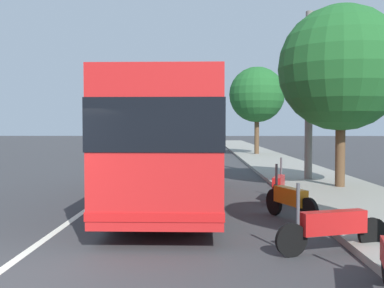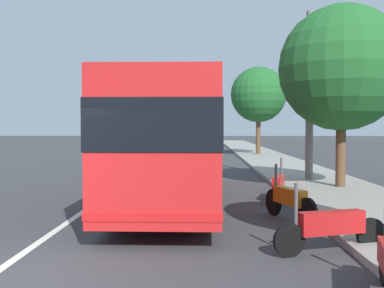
{
  "view_description": "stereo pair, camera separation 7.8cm",
  "coord_description": "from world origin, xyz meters",
  "px_view_note": "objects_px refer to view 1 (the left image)",
  "views": [
    {
      "loc": [
        -6.24,
        -3.03,
        2.16
      ],
      "look_at": [
        7.7,
        -2.73,
        1.65
      ],
      "focal_mm": 42.35,
      "sensor_mm": 36.0,
      "label": 1
    },
    {
      "loc": [
        -6.24,
        -3.1,
        2.16
      ],
      "look_at": [
        7.7,
        -2.73,
        1.65
      ],
      "focal_mm": 42.35,
      "sensor_mm": 36.0,
      "label": 2
    }
  ],
  "objects_px": {
    "car_oncoming": "(128,147)",
    "utility_pole": "(309,97)",
    "motorcycle_mid_row": "(290,200)",
    "car_side_street": "(191,140)",
    "motorcycle_angled": "(279,185)",
    "roadside_tree_mid_block": "(341,68)",
    "motorcycle_nearest_curb": "(333,227)",
    "roadside_tree_far_block": "(257,95)",
    "coach_bus": "(175,138)",
    "car_far_distant": "(194,144)"
  },
  "relations": [
    {
      "from": "motorcycle_nearest_curb",
      "to": "motorcycle_mid_row",
      "type": "height_order",
      "value": "motorcycle_mid_row"
    },
    {
      "from": "car_side_street",
      "to": "car_far_distant",
      "type": "bearing_deg",
      "value": -178.01
    },
    {
      "from": "car_far_distant",
      "to": "roadside_tree_far_block",
      "type": "relative_size",
      "value": 0.68
    },
    {
      "from": "motorcycle_nearest_curb",
      "to": "utility_pole",
      "type": "bearing_deg",
      "value": -118.76
    },
    {
      "from": "motorcycle_angled",
      "to": "motorcycle_nearest_curb",
      "type": "bearing_deg",
      "value": -163.74
    },
    {
      "from": "car_far_distant",
      "to": "utility_pole",
      "type": "xyz_separation_m",
      "value": [
        -22.35,
        -4.86,
        2.61
      ]
    },
    {
      "from": "motorcycle_nearest_curb",
      "to": "car_side_street",
      "type": "bearing_deg",
      "value": -103.24
    },
    {
      "from": "utility_pole",
      "to": "motorcycle_angled",
      "type": "bearing_deg",
      "value": 157.16
    },
    {
      "from": "car_side_street",
      "to": "car_oncoming",
      "type": "bearing_deg",
      "value": 164.03
    },
    {
      "from": "roadside_tree_mid_block",
      "to": "coach_bus",
      "type": "bearing_deg",
      "value": 112.06
    },
    {
      "from": "coach_bus",
      "to": "car_side_street",
      "type": "relative_size",
      "value": 2.82
    },
    {
      "from": "motorcycle_mid_row",
      "to": "car_side_street",
      "type": "bearing_deg",
      "value": -16.82
    },
    {
      "from": "coach_bus",
      "to": "roadside_tree_mid_block",
      "type": "height_order",
      "value": "roadside_tree_mid_block"
    },
    {
      "from": "roadside_tree_far_block",
      "to": "coach_bus",
      "type": "bearing_deg",
      "value": 166.92
    },
    {
      "from": "motorcycle_angled",
      "to": "car_far_distant",
      "type": "distance_m",
      "value": 27.11
    },
    {
      "from": "motorcycle_angled",
      "to": "car_side_street",
      "type": "distance_m",
      "value": 37.9
    },
    {
      "from": "roadside_tree_far_block",
      "to": "car_side_street",
      "type": "bearing_deg",
      "value": 18.71
    },
    {
      "from": "motorcycle_mid_row",
      "to": "car_side_street",
      "type": "xyz_separation_m",
      "value": [
        40.54,
        3.29,
        0.24
      ]
    },
    {
      "from": "car_far_distant",
      "to": "utility_pole",
      "type": "height_order",
      "value": "utility_pole"
    },
    {
      "from": "car_oncoming",
      "to": "utility_pole",
      "type": "relative_size",
      "value": 0.59
    },
    {
      "from": "motorcycle_nearest_curb",
      "to": "motorcycle_angled",
      "type": "bearing_deg",
      "value": -107.95
    },
    {
      "from": "roadside_tree_mid_block",
      "to": "utility_pole",
      "type": "bearing_deg",
      "value": 13.05
    },
    {
      "from": "coach_bus",
      "to": "motorcycle_nearest_curb",
      "type": "xyz_separation_m",
      "value": [
        -5.56,
        -3.03,
        -1.39
      ]
    },
    {
      "from": "motorcycle_angled",
      "to": "roadside_tree_mid_block",
      "type": "xyz_separation_m",
      "value": [
        2.28,
        -2.48,
        3.7
      ]
    },
    {
      "from": "coach_bus",
      "to": "car_oncoming",
      "type": "height_order",
      "value": "coach_bus"
    },
    {
      "from": "motorcycle_angled",
      "to": "roadside_tree_mid_block",
      "type": "distance_m",
      "value": 5.01
    },
    {
      "from": "motorcycle_mid_row",
      "to": "roadside_tree_mid_block",
      "type": "distance_m",
      "value": 6.83
    },
    {
      "from": "motorcycle_angled",
      "to": "coach_bus",
      "type": "bearing_deg",
      "value": 105.44
    },
    {
      "from": "motorcycle_nearest_curb",
      "to": "car_oncoming",
      "type": "distance_m",
      "value": 27.85
    },
    {
      "from": "car_oncoming",
      "to": "roadside_tree_far_block",
      "type": "xyz_separation_m",
      "value": [
        0.4,
        -9.86,
        4.01
      ]
    },
    {
      "from": "motorcycle_mid_row",
      "to": "car_side_street",
      "type": "relative_size",
      "value": 0.5
    },
    {
      "from": "motorcycle_mid_row",
      "to": "car_side_street",
      "type": "height_order",
      "value": "car_side_street"
    },
    {
      "from": "motorcycle_angled",
      "to": "car_side_street",
      "type": "bearing_deg",
      "value": 21.65
    },
    {
      "from": "utility_pole",
      "to": "roadside_tree_far_block",
      "type": "bearing_deg",
      "value": -0.1
    },
    {
      "from": "coach_bus",
      "to": "utility_pole",
      "type": "height_order",
      "value": "utility_pole"
    },
    {
      "from": "car_far_distant",
      "to": "utility_pole",
      "type": "distance_m",
      "value": 23.02
    },
    {
      "from": "roadside_tree_far_block",
      "to": "utility_pole",
      "type": "bearing_deg",
      "value": 179.9
    },
    {
      "from": "motorcycle_nearest_curb",
      "to": "car_side_street",
      "type": "xyz_separation_m",
      "value": [
        43.24,
        3.49,
        0.26
      ]
    },
    {
      "from": "motorcycle_mid_row",
      "to": "car_far_distant",
      "type": "bearing_deg",
      "value": -16.25
    },
    {
      "from": "motorcycle_mid_row",
      "to": "utility_pole",
      "type": "relative_size",
      "value": 0.3
    },
    {
      "from": "motorcycle_mid_row",
      "to": "car_oncoming",
      "type": "relative_size",
      "value": 0.5
    },
    {
      "from": "motorcycle_mid_row",
      "to": "utility_pole",
      "type": "xyz_separation_m",
      "value": [
        7.41,
        -2.15,
        2.86
      ]
    },
    {
      "from": "roadside_tree_far_block",
      "to": "car_far_distant",
      "type": "bearing_deg",
      "value": 42.42
    },
    {
      "from": "motorcycle_nearest_curb",
      "to": "roadside_tree_far_block",
      "type": "relative_size",
      "value": 0.31
    },
    {
      "from": "motorcycle_nearest_curb",
      "to": "utility_pole",
      "type": "height_order",
      "value": "utility_pole"
    },
    {
      "from": "car_side_street",
      "to": "motorcycle_angled",
      "type": "bearing_deg",
      "value": -175.79
    },
    {
      "from": "coach_bus",
      "to": "motorcycle_nearest_curb",
      "type": "bearing_deg",
      "value": -150.98
    },
    {
      "from": "coach_bus",
      "to": "roadside_tree_mid_block",
      "type": "bearing_deg",
      "value": -67.52
    },
    {
      "from": "motorcycle_mid_row",
      "to": "coach_bus",
      "type": "bearing_deg",
      "value": 23.33
    },
    {
      "from": "motorcycle_nearest_curb",
      "to": "roadside_tree_mid_block",
      "type": "xyz_separation_m",
      "value": [
        7.79,
        -2.49,
        3.7
      ]
    }
  ]
}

